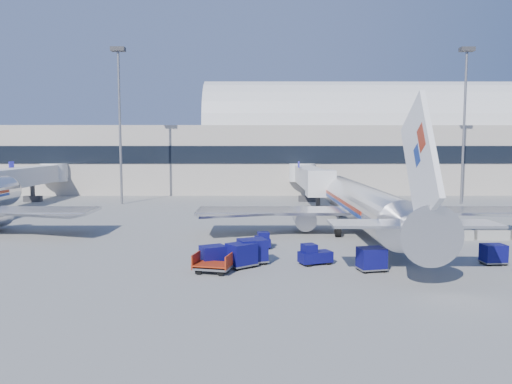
{
  "coord_description": "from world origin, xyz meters",
  "views": [
    {
      "loc": [
        -0.46,
        -42.89,
        8.67
      ],
      "look_at": [
        -0.32,
        6.0,
        4.04
      ],
      "focal_mm": 35.0,
      "sensor_mm": 36.0,
      "label": 1
    }
  ],
  "objects_px": {
    "tug_left": "(262,240)",
    "cart_train_c": "(213,256)",
    "barrier_near": "(457,235)",
    "cart_open_red": "(213,266)",
    "tug_lead": "(314,255)",
    "mast_east": "(465,102)",
    "jetbridge_near": "(309,177)",
    "cart_train_b": "(241,255)",
    "cart_train_a": "(252,251)",
    "tug_right": "(435,243)",
    "cart_solo_near": "(372,259)",
    "airliner_main": "(364,205)",
    "barrier_mid": "(493,235)",
    "cart_solo_far": "(493,254)",
    "mast_west": "(119,102)",
    "jetbridge_mid": "(25,177)"
  },
  "relations": [
    {
      "from": "cart_solo_near",
      "to": "cart_solo_far",
      "type": "relative_size",
      "value": 1.19
    },
    {
      "from": "cart_solo_near",
      "to": "cart_open_red",
      "type": "bearing_deg",
      "value": 170.37
    },
    {
      "from": "jetbridge_near",
      "to": "cart_train_c",
      "type": "height_order",
      "value": "jetbridge_near"
    },
    {
      "from": "cart_solo_near",
      "to": "cart_solo_far",
      "type": "xyz_separation_m",
      "value": [
        9.32,
        1.93,
        -0.09
      ]
    },
    {
      "from": "jetbridge_near",
      "to": "cart_open_red",
      "type": "height_order",
      "value": "jetbridge_near"
    },
    {
      "from": "tug_lead",
      "to": "cart_train_a",
      "type": "xyz_separation_m",
      "value": [
        -4.48,
        0.19,
        0.28
      ]
    },
    {
      "from": "jetbridge_mid",
      "to": "cart_train_b",
      "type": "relative_size",
      "value": 11.05
    },
    {
      "from": "barrier_near",
      "to": "cart_open_red",
      "type": "relative_size",
      "value": 1.08
    },
    {
      "from": "barrier_near",
      "to": "barrier_mid",
      "type": "height_order",
      "value": "same"
    },
    {
      "from": "cart_solo_near",
      "to": "jetbridge_near",
      "type": "bearing_deg",
      "value": 77.84
    },
    {
      "from": "tug_lead",
      "to": "cart_train_b",
      "type": "xyz_separation_m",
      "value": [
        -5.25,
        -0.88,
        0.23
      ]
    },
    {
      "from": "mast_west",
      "to": "tug_left",
      "type": "height_order",
      "value": "mast_west"
    },
    {
      "from": "mast_east",
      "to": "cart_solo_near",
      "type": "distance_m",
      "value": 47.3
    },
    {
      "from": "jetbridge_mid",
      "to": "tug_lead",
      "type": "height_order",
      "value": "jetbridge_mid"
    },
    {
      "from": "tug_right",
      "to": "tug_left",
      "type": "distance_m",
      "value": 14.04
    },
    {
      "from": "mast_west",
      "to": "cart_train_a",
      "type": "bearing_deg",
      "value": -62.43
    },
    {
      "from": "jetbridge_near",
      "to": "airliner_main",
      "type": "bearing_deg",
      "value": -84.78
    },
    {
      "from": "tug_lead",
      "to": "barrier_mid",
      "type": "bearing_deg",
      "value": 7.4
    },
    {
      "from": "jetbridge_near",
      "to": "mast_west",
      "type": "xyz_separation_m",
      "value": [
        -27.6,
        -0.81,
        10.86
      ]
    },
    {
      "from": "tug_right",
      "to": "cart_train_b",
      "type": "xyz_separation_m",
      "value": [
        -15.49,
        -4.79,
        0.17
      ]
    },
    {
      "from": "barrier_mid",
      "to": "tug_lead",
      "type": "relative_size",
      "value": 1.15
    },
    {
      "from": "cart_open_red",
      "to": "cart_solo_near",
      "type": "bearing_deg",
      "value": 15.73
    },
    {
      "from": "mast_west",
      "to": "tug_right",
      "type": "xyz_separation_m",
      "value": [
        34.1,
        -33.4,
        -14.03
      ]
    },
    {
      "from": "tug_left",
      "to": "cart_solo_near",
      "type": "relative_size",
      "value": 1.08
    },
    {
      "from": "cart_train_c",
      "to": "cart_solo_near",
      "type": "relative_size",
      "value": 1.03
    },
    {
      "from": "mast_west",
      "to": "tug_right",
      "type": "distance_m",
      "value": 49.75
    },
    {
      "from": "tug_lead",
      "to": "tug_right",
      "type": "bearing_deg",
      "value": 0.2
    },
    {
      "from": "mast_east",
      "to": "tug_right",
      "type": "distance_m",
      "value": 39.57
    },
    {
      "from": "jetbridge_near",
      "to": "cart_train_b",
      "type": "height_order",
      "value": "jetbridge_near"
    },
    {
      "from": "mast_west",
      "to": "tug_lead",
      "type": "bearing_deg",
      "value": -57.4
    },
    {
      "from": "tug_lead",
      "to": "mast_east",
      "type": "bearing_deg",
      "value": 34.28
    },
    {
      "from": "jetbridge_mid",
      "to": "airliner_main",
      "type": "bearing_deg",
      "value": -30.64
    },
    {
      "from": "tug_right",
      "to": "cart_train_b",
      "type": "relative_size",
      "value": 1.14
    },
    {
      "from": "mast_west",
      "to": "cart_solo_near",
      "type": "distance_m",
      "value": 49.96
    },
    {
      "from": "tug_left",
      "to": "airliner_main",
      "type": "bearing_deg",
      "value": -67.51
    },
    {
      "from": "jetbridge_near",
      "to": "tug_right",
      "type": "distance_m",
      "value": 34.97
    },
    {
      "from": "tug_lead",
      "to": "cart_solo_near",
      "type": "relative_size",
      "value": 1.24
    },
    {
      "from": "jetbridge_mid",
      "to": "mast_west",
      "type": "height_order",
      "value": "mast_west"
    },
    {
      "from": "mast_west",
      "to": "cart_open_red",
      "type": "bearing_deg",
      "value": -67.2
    },
    {
      "from": "tug_left",
      "to": "cart_train_a",
      "type": "relative_size",
      "value": 0.92
    },
    {
      "from": "airliner_main",
      "to": "cart_train_c",
      "type": "bearing_deg",
      "value": -136.53
    },
    {
      "from": "jetbridge_near",
      "to": "jetbridge_mid",
      "type": "relative_size",
      "value": 1.0
    },
    {
      "from": "tug_left",
      "to": "cart_train_c",
      "type": "height_order",
      "value": "cart_train_c"
    },
    {
      "from": "airliner_main",
      "to": "cart_solo_near",
      "type": "distance_m",
      "value": 14.13
    },
    {
      "from": "mast_east",
      "to": "tug_lead",
      "type": "bearing_deg",
      "value": -125.01
    },
    {
      "from": "jetbridge_near",
      "to": "tug_left",
      "type": "bearing_deg",
      "value": -102.94
    },
    {
      "from": "barrier_near",
      "to": "cart_train_b",
      "type": "bearing_deg",
      "value": -152.28
    },
    {
      "from": "barrier_mid",
      "to": "cart_solo_far",
      "type": "distance_m",
      "value": 10.32
    },
    {
      "from": "barrier_near",
      "to": "cart_train_a",
      "type": "bearing_deg",
      "value": -153.92
    },
    {
      "from": "airliner_main",
      "to": "jetbridge_near",
      "type": "relative_size",
      "value": 1.35
    }
  ]
}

